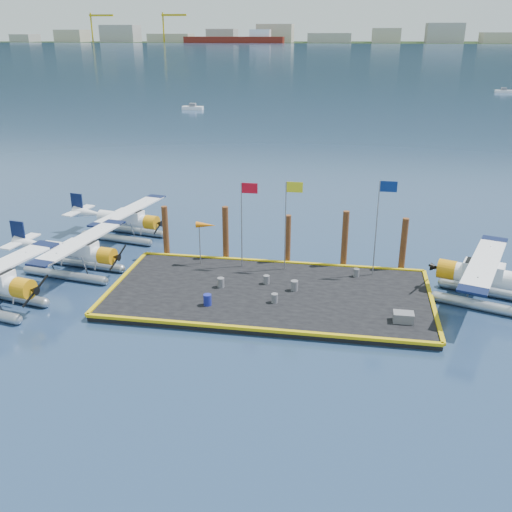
% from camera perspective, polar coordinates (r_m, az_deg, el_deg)
% --- Properties ---
extents(ground, '(4000.00, 4000.00, 0.00)m').
position_cam_1_polar(ground, '(36.34, 1.35, -4.13)').
color(ground, '#19324D').
rests_on(ground, ground).
extents(dock, '(20.00, 10.00, 0.40)m').
position_cam_1_polar(dock, '(36.25, 1.35, -3.84)').
color(dock, black).
rests_on(dock, ground).
extents(dock_bumpers, '(20.25, 10.25, 0.18)m').
position_cam_1_polar(dock_bumpers, '(36.13, 1.35, -3.43)').
color(dock_bumpers, '#C4A50B').
rests_on(dock_bumpers, dock).
extents(far_backdrop, '(3050.00, 2050.00, 810.00)m').
position_cam_1_polar(far_backdrop, '(1785.54, 18.35, 20.31)').
color(far_backdrop, black).
rests_on(far_backdrop, ground).
extents(seaplane_b, '(8.67, 9.52, 3.36)m').
position_cam_1_polar(seaplane_b, '(41.08, -17.44, 0.17)').
color(seaplane_b, '#92999F').
rests_on(seaplane_b, ground).
extents(seaplane_c, '(8.57, 9.34, 3.31)m').
position_cam_1_polar(seaplane_c, '(47.35, -12.83, 3.41)').
color(seaplane_c, '#92999F').
rests_on(seaplane_c, ground).
extents(seaplane_d, '(9.49, 10.12, 3.63)m').
position_cam_1_polar(seaplane_d, '(37.70, 22.31, -2.22)').
color(seaplane_d, '#92999F').
rests_on(seaplane_d, ground).
extents(drum_0, '(0.45, 0.45, 0.63)m').
position_cam_1_polar(drum_0, '(36.70, -3.54, -2.66)').
color(drum_0, '#5E5D62').
rests_on(drum_0, dock).
extents(drum_1, '(0.41, 0.41, 0.58)m').
position_cam_1_polar(drum_1, '(34.62, 1.87, -4.24)').
color(drum_1, '#5E5D62').
rests_on(drum_1, dock).
extents(drum_2, '(0.47, 0.47, 0.66)m').
position_cam_1_polar(drum_2, '(36.24, 3.86, -2.97)').
color(drum_2, '#5E5D62').
rests_on(drum_2, dock).
extents(drum_3, '(0.49, 0.49, 0.69)m').
position_cam_1_polar(drum_3, '(34.39, -4.88, -4.39)').
color(drum_3, navy).
rests_on(drum_3, dock).
extents(drum_4, '(0.39, 0.39, 0.55)m').
position_cam_1_polar(drum_4, '(38.82, 10.00, -1.64)').
color(drum_4, '#5E5D62').
rests_on(drum_4, dock).
extents(drum_5, '(0.40, 0.40, 0.57)m').
position_cam_1_polar(drum_5, '(37.14, 1.05, -2.37)').
color(drum_5, '#5E5D62').
rests_on(drum_5, dock).
extents(crate, '(1.14, 0.76, 0.57)m').
position_cam_1_polar(crate, '(33.46, 14.52, -5.94)').
color(crate, '#5E5D62').
rests_on(crate, dock).
extents(flagpole_red, '(1.14, 0.08, 6.00)m').
position_cam_1_polar(flagpole_red, '(38.59, -1.16, 4.44)').
color(flagpole_red, gray).
rests_on(flagpole_red, dock).
extents(flagpole_yellow, '(1.14, 0.08, 6.20)m').
position_cam_1_polar(flagpole_yellow, '(38.13, 3.28, 4.38)').
color(flagpole_yellow, gray).
rests_on(flagpole_yellow, dock).
extents(flagpole_blue, '(1.14, 0.08, 6.50)m').
position_cam_1_polar(flagpole_blue, '(37.94, 12.34, 4.09)').
color(flagpole_blue, gray).
rests_on(flagpole_blue, dock).
extents(windsock, '(1.40, 0.44, 3.12)m').
position_cam_1_polar(windsock, '(39.52, -5.04, 3.00)').
color(windsock, gray).
rests_on(windsock, dock).
extents(piling_0, '(0.44, 0.44, 4.00)m').
position_cam_1_polar(piling_0, '(42.33, -9.02, 2.33)').
color(piling_0, '#4C2515').
rests_on(piling_0, ground).
extents(piling_1, '(0.44, 0.44, 4.20)m').
position_cam_1_polar(piling_1, '(41.13, -3.06, 2.14)').
color(piling_1, '#4C2515').
rests_on(piling_1, ground).
extents(piling_2, '(0.44, 0.44, 3.80)m').
position_cam_1_polar(piling_2, '(40.49, 3.18, 1.52)').
color(piling_2, '#4C2515').
rests_on(piling_2, ground).
extents(piling_3, '(0.44, 0.44, 4.30)m').
position_cam_1_polar(piling_3, '(40.20, 8.86, 1.51)').
color(piling_3, '#4C2515').
rests_on(piling_3, ground).
extents(piling_4, '(0.44, 0.44, 4.00)m').
position_cam_1_polar(piling_4, '(40.43, 14.51, 0.96)').
color(piling_4, '#4C2515').
rests_on(piling_4, ground).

